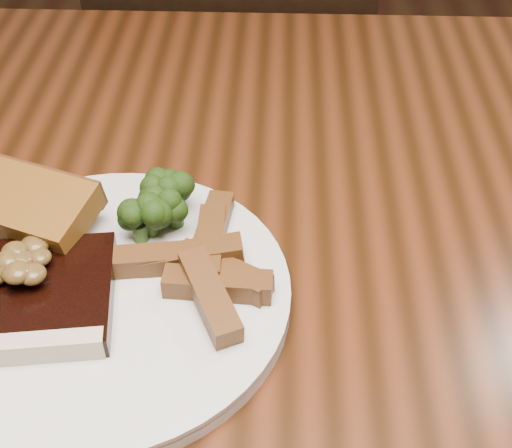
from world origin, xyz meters
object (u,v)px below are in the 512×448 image
(chair_far, at_px, (238,117))
(steak, at_px, (13,299))
(garlic_bread, at_px, (29,223))
(dining_table, at_px, (237,310))
(plate, at_px, (103,297))
(potato_wedges, at_px, (176,267))

(chair_far, bearing_deg, steak, 81.34)
(chair_far, distance_m, garlic_bread, 0.70)
(dining_table, xyz_separation_m, steak, (-0.16, -0.10, 0.12))
(garlic_bread, bearing_deg, steak, -62.37)
(dining_table, distance_m, garlic_bread, 0.21)
(plate, relative_size, steak, 1.98)
(dining_table, distance_m, chair_far, 0.64)
(plate, bearing_deg, potato_wedges, 17.85)
(dining_table, height_order, chair_far, chair_far)
(garlic_bread, bearing_deg, dining_table, 24.51)
(steak, bearing_deg, plate, 10.17)
(garlic_bread, distance_m, potato_wedges, 0.14)
(plate, relative_size, garlic_bread, 2.58)
(plate, distance_m, steak, 0.07)
(garlic_bread, bearing_deg, chair_far, 97.91)
(steak, distance_m, garlic_bread, 0.09)
(chair_far, bearing_deg, plate, 86.13)
(steak, bearing_deg, dining_table, 23.44)
(dining_table, height_order, plate, plate)
(potato_wedges, bearing_deg, chair_far, 89.44)
(dining_table, bearing_deg, potato_wedges, -125.36)
(garlic_bread, relative_size, potato_wedges, 1.06)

